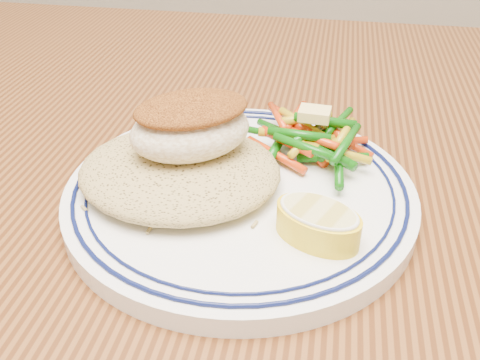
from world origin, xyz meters
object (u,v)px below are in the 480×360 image
(plate, at_px, (240,192))
(fish_fillet, at_px, (191,125))
(dining_table, at_px, (269,282))
(rice_pilaf, at_px, (179,167))
(vegetable_pile, at_px, (312,138))
(lemon_wedge, at_px, (318,222))

(plate, height_order, fish_fillet, fish_fillet)
(dining_table, height_order, rice_pilaf, rice_pilaf)
(dining_table, distance_m, vegetable_pile, 0.13)
(rice_pilaf, bearing_deg, vegetable_pile, 33.76)
(dining_table, height_order, plate, plate)
(fish_fillet, bearing_deg, lemon_wedge, -29.78)
(plate, bearing_deg, rice_pilaf, -174.27)
(dining_table, xyz_separation_m, rice_pilaf, (-0.07, -0.02, 0.13))
(dining_table, height_order, lemon_wedge, lemon_wedge)
(vegetable_pile, bearing_deg, fish_fillet, -148.53)
(rice_pilaf, xyz_separation_m, vegetable_pile, (0.09, 0.06, -0.00))
(plate, bearing_deg, vegetable_pile, 49.86)
(dining_table, distance_m, fish_fillet, 0.17)
(plate, relative_size, vegetable_pile, 2.21)
(rice_pilaf, height_order, lemon_wedge, rice_pilaf)
(lemon_wedge, bearing_deg, dining_table, 117.98)
(plate, bearing_deg, fish_fillet, 171.73)
(rice_pilaf, height_order, vegetable_pile, vegetable_pile)
(dining_table, xyz_separation_m, fish_fillet, (-0.06, -0.01, 0.16))
(fish_fillet, bearing_deg, plate, -8.27)
(plate, height_order, rice_pilaf, rice_pilaf)
(fish_fillet, height_order, lemon_wedge, fish_fillet)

